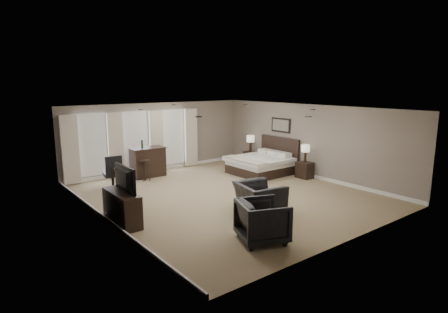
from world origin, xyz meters
TOP-DOWN VIEW (x-y plane):
  - room at (0.00, 0.00)m, footprint 7.60×8.60m
  - window_bay at (-1.00, 4.11)m, footprint 5.25×0.20m
  - bed at (2.58, 1.38)m, footprint 2.03×1.94m
  - nightstand_near at (3.47, -0.07)m, footprint 0.43×0.53m
  - nightstand_far at (3.47, 2.83)m, footprint 0.40×0.49m
  - lamp_near at (3.47, -0.07)m, footprint 0.30×0.30m
  - lamp_far at (3.47, 2.83)m, footprint 0.33×0.33m
  - wall_art at (3.70, 1.38)m, footprint 0.04×0.96m
  - dresser at (-3.45, -0.33)m, footprint 0.44×1.37m
  - tv at (-3.45, -0.33)m, footprint 0.63×1.09m
  - armchair_near at (-0.29, -1.73)m, footprint 1.00×1.32m
  - armchair_far at (-1.50, -3.12)m, footprint 1.19×1.23m
  - bar_counter at (-0.84, 3.55)m, footprint 1.23×0.64m
  - bar_stool_left at (-2.51, 2.09)m, footprint 0.40×0.40m
  - bar_stool_right at (-1.19, 3.08)m, footprint 0.45×0.45m
  - desk_chair at (-2.56, 2.51)m, footprint 0.68×0.68m

SIDE VIEW (x-z plane):
  - nightstand_far at x=3.47m, z-range 0.00..0.53m
  - nightstand_near at x=3.47m, z-range 0.00..0.58m
  - bar_stool_right at x=-1.19m, z-range 0.00..0.75m
  - dresser at x=-3.45m, z-range 0.00..0.79m
  - bar_stool_left at x=-2.51m, z-range 0.00..0.81m
  - armchair_far at x=-1.50m, z-range 0.00..0.99m
  - armchair_near at x=-0.29m, z-range 0.00..1.04m
  - bar_counter at x=-0.84m, z-range 0.00..1.07m
  - desk_chair at x=-2.56m, z-range 0.00..1.16m
  - bed at x=2.58m, z-range 0.00..1.29m
  - tv at x=-3.45m, z-range 0.79..0.94m
  - lamp_far at x=3.47m, z-range 0.53..1.22m
  - lamp_near at x=3.47m, z-range 0.58..1.20m
  - window_bay at x=-1.00m, z-range 0.05..2.35m
  - room at x=0.00m, z-range -0.02..2.62m
  - wall_art at x=3.70m, z-range 1.47..2.03m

